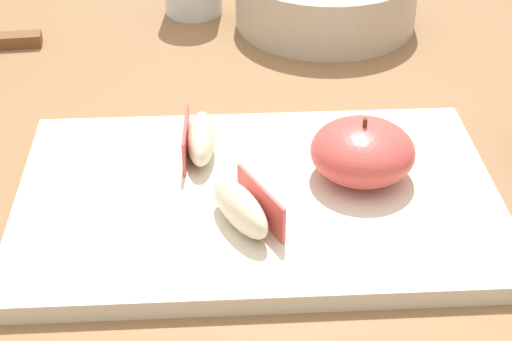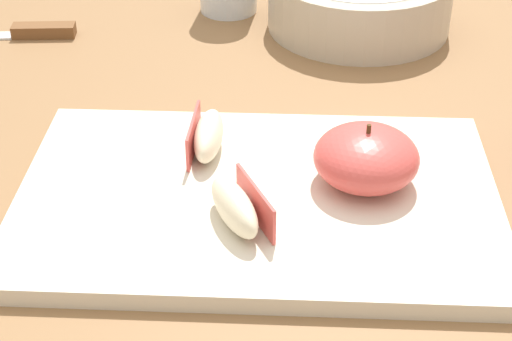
{
  "view_description": "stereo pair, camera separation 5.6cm",
  "coord_description": "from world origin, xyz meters",
  "px_view_note": "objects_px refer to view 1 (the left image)",
  "views": [
    {
      "loc": [
        -0.03,
        -0.61,
        1.14
      ],
      "look_at": [
        -0.0,
        -0.08,
        0.79
      ],
      "focal_mm": 57.61,
      "sensor_mm": 36.0,
      "label": 1
    },
    {
      "loc": [
        0.02,
        -0.61,
        1.14
      ],
      "look_at": [
        -0.0,
        -0.08,
        0.79
      ],
      "focal_mm": 57.61,
      "sensor_mm": 36.0,
      "label": 2
    }
  ],
  "objects_px": {
    "apple_wedge_right": "(242,208)",
    "cutting_board": "(256,199)",
    "apple_wedge_back": "(200,138)",
    "apple_half_skin_up": "(363,151)"
  },
  "relations": [
    {
      "from": "apple_half_skin_up",
      "to": "cutting_board",
      "type": "bearing_deg",
      "value": -168.37
    },
    {
      "from": "cutting_board",
      "to": "apple_wedge_right",
      "type": "bearing_deg",
      "value": -107.18
    },
    {
      "from": "cutting_board",
      "to": "apple_wedge_back",
      "type": "relative_size",
      "value": 5.27
    },
    {
      "from": "cutting_board",
      "to": "apple_wedge_right",
      "type": "relative_size",
      "value": 5.13
    },
    {
      "from": "cutting_board",
      "to": "apple_wedge_back",
      "type": "xyz_separation_m",
      "value": [
        -0.04,
        0.06,
        0.02
      ]
    },
    {
      "from": "apple_wedge_right",
      "to": "cutting_board",
      "type": "bearing_deg",
      "value": 72.82
    },
    {
      "from": "apple_wedge_right",
      "to": "apple_wedge_back",
      "type": "bearing_deg",
      "value": 107.23
    },
    {
      "from": "cutting_board",
      "to": "apple_wedge_right",
      "type": "distance_m",
      "value": 0.05
    },
    {
      "from": "apple_half_skin_up",
      "to": "apple_wedge_right",
      "type": "xyz_separation_m",
      "value": [
        -0.1,
        -0.06,
        -0.01
      ]
    },
    {
      "from": "cutting_board",
      "to": "apple_wedge_back",
      "type": "height_order",
      "value": "apple_wedge_back"
    }
  ]
}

